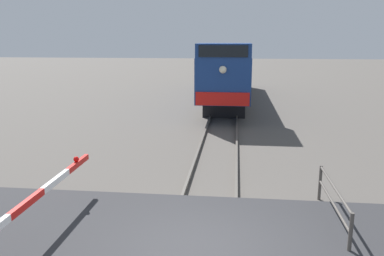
% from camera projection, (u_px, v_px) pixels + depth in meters
% --- Properties ---
extents(rail_track_left, '(0.08, 80.00, 0.15)m').
position_uv_depth(rail_track_left, '(163.00, 252.00, 7.84)').
color(rail_track_left, '#59544C').
rests_on(rail_track_left, ground_plane).
extents(rail_track_right, '(0.08, 80.00, 0.15)m').
position_uv_depth(rail_track_right, '(236.00, 256.00, 7.69)').
color(rail_track_right, '#59544C').
rests_on(rail_track_right, ground_plane).
extents(road_surface, '(36.00, 5.43, 0.16)m').
position_uv_depth(road_surface, '(199.00, 254.00, 7.76)').
color(road_surface, '#2D2D30').
rests_on(road_surface, ground_plane).
extents(locomotive, '(2.71, 17.62, 3.98)m').
position_uv_depth(locomotive, '(227.00, 71.00, 26.81)').
color(locomotive, black).
rests_on(locomotive, ground_plane).
extents(guard_railing, '(0.08, 2.98, 0.95)m').
position_uv_depth(guard_railing, '(333.00, 199.00, 9.03)').
color(guard_railing, '#4C4742').
rests_on(guard_railing, ground_plane).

